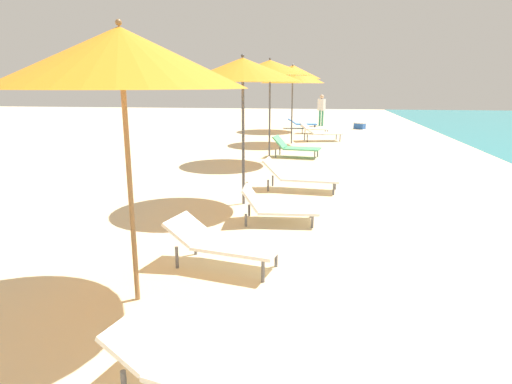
% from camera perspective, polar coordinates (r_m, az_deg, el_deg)
% --- Properties ---
extents(umbrella_third, '(2.27, 2.27, 2.68)m').
position_cam_1_polar(umbrella_third, '(4.27, -17.09, 16.26)').
color(umbrella_third, olive).
rests_on(umbrella_third, ground).
extents(lounger_third_shoreside, '(1.44, 0.83, 0.56)m').
position_cam_1_polar(lounger_third_shoreside, '(5.25, -4.36, -6.44)').
color(lounger_third_shoreside, white).
rests_on(lounger_third_shoreside, ground).
extents(lounger_third_inland, '(1.39, 0.95, 0.50)m').
position_cam_1_polar(lounger_third_inland, '(3.27, -7.10, -20.43)').
color(lounger_third_inland, white).
rests_on(lounger_third_inland, ground).
extents(umbrella_fourth, '(2.08, 2.08, 2.63)m').
position_cam_1_polar(umbrella_fourth, '(7.78, -1.73, 15.53)').
color(umbrella_fourth, '#4C4C51').
rests_on(umbrella_fourth, ground).
extents(lounger_fourth_shoreside, '(1.59, 0.71, 0.64)m').
position_cam_1_polar(lounger_fourth_shoreside, '(9.06, 5.67, 2.12)').
color(lounger_fourth_shoreside, white).
rests_on(lounger_fourth_shoreside, ground).
extents(lounger_fourth_inland, '(1.23, 0.73, 0.58)m').
position_cam_1_polar(lounger_fourth_inland, '(6.94, 2.80, -1.77)').
color(lounger_fourth_inland, white).
rests_on(lounger_fourth_inland, ground).
extents(umbrella_fifth, '(2.25, 2.25, 2.82)m').
position_cam_1_polar(umbrella_fifth, '(12.24, 1.82, 15.79)').
color(umbrella_fifth, '#4C4C51').
rests_on(umbrella_fifth, ground).
extents(lounger_fifth_shoreside, '(1.45, 0.82, 0.63)m').
position_cam_1_polar(lounger_fifth_shoreside, '(13.23, 5.13, 5.86)').
color(lounger_fifth_shoreside, '#4CA572').
rests_on(lounger_fifth_shoreside, ground).
extents(umbrella_sixth, '(2.27, 2.27, 2.81)m').
position_cam_1_polar(umbrella_sixth, '(16.23, 4.77, 14.91)').
color(umbrella_sixth, '#4C4C51').
rests_on(umbrella_sixth, ground).
extents(lounger_sixth_shoreside, '(1.65, 0.99, 0.58)m').
position_cam_1_polar(lounger_sixth_shoreside, '(17.21, 8.39, 7.66)').
color(lounger_sixth_shoreside, white).
rests_on(lounger_sixth_shoreside, ground).
extents(umbrella_farthest, '(2.57, 2.57, 3.04)m').
position_cam_1_polar(umbrella_farthest, '(20.87, 4.79, 15.24)').
color(umbrella_farthest, silver).
rests_on(umbrella_farthest, ground).
extents(lounger_farthest_shoreside, '(1.48, 0.76, 0.47)m').
position_cam_1_polar(lounger_farthest_shoreside, '(22.14, 5.99, 8.83)').
color(lounger_farthest_shoreside, blue).
rests_on(lounger_farthest_shoreside, ground).
extents(lounger_farthest_inland, '(1.36, 0.84, 0.52)m').
position_cam_1_polar(lounger_farthest_inland, '(19.74, 7.53, 8.25)').
color(lounger_farthest_inland, white).
rests_on(lounger_farthest_inland, ground).
extents(person_walking_near, '(0.42, 0.38, 1.61)m').
position_cam_1_polar(person_walking_near, '(23.54, 8.48, 10.84)').
color(person_walking_near, '#3F9972').
rests_on(person_walking_near, ground).
extents(cooler_box, '(0.61, 0.55, 0.32)m').
position_cam_1_polar(cooler_box, '(22.25, 13.28, 8.36)').
color(cooler_box, '#2659B2').
rests_on(cooler_box, ground).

